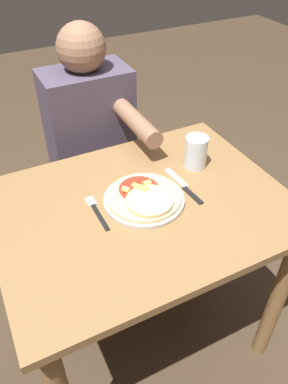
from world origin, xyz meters
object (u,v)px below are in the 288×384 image
Objects in this scene: person_diner at (92,137)px; drinking_glass at (196,152)px; pizza at (145,197)px; plate at (144,200)px; dining_table at (143,235)px; knife at (184,186)px; fork at (96,211)px.

drinking_glass is at bearing -63.71° from person_diner.
drinking_glass is at bearing 21.60° from pizza.
plate is at bearing -159.39° from drinking_glass.
knife is (0.17, 0.02, 0.15)m from dining_table.
pizza is at bearing -10.54° from fork.
drinking_glass is 0.55m from person_diner.
person_diner reaches higher than fork.
person_diner reaches higher than pizza.
pizza is at bearing -92.36° from person_diner.
fork is (-0.15, 0.03, 0.15)m from dining_table.
drinking_glass reaches higher than dining_table.
drinking_glass is (0.42, 0.07, 0.06)m from fork.
fork is (-0.16, 0.03, -0.02)m from pizza.
fork is 0.15× the size of person_diner.
plate is (0.01, 0.01, 0.15)m from dining_table.
person_diner is (0.02, 0.58, -0.10)m from pizza.
drinking_glass reaches higher than pizza.
plate is at bearing -92.37° from person_diner.
plate is 1.21× the size of knife.
pizza is at bearing -175.68° from knife.
dining_table is 0.15m from plate.
fork is 1.46× the size of drinking_glass.
pizza is 1.41× the size of fork.
fork is 0.79× the size of knife.
fork is 0.32m from knife.
person_diner is at bearing 87.63° from plate.
plate is 0.22× the size of person_diner.
person_diner is (-0.14, 0.57, -0.07)m from knife.
pizza is at bearing -158.40° from drinking_glass.
dining_table is at bearing -158.12° from pizza.
person_diner reaches higher than plate.
dining_table is 0.22m from knife.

